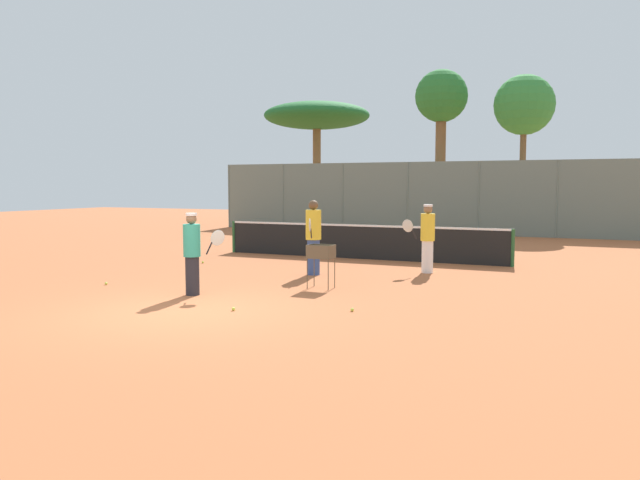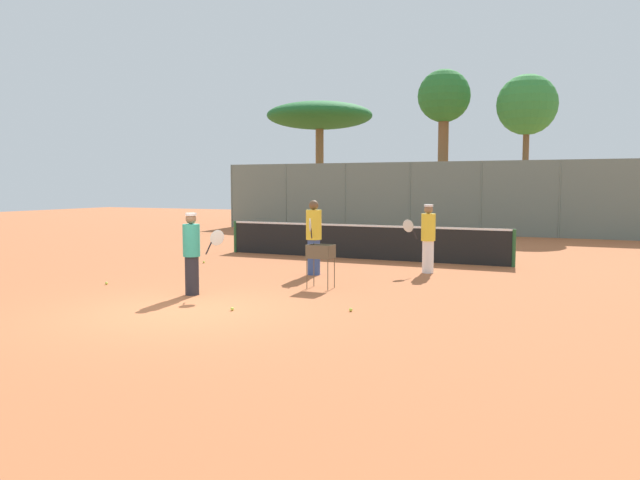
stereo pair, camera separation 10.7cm
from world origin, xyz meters
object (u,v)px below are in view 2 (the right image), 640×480
player_yellow_shirt (314,237)px  parked_car (415,214)px  tennis_net (361,241)px  ball_cart (321,255)px  player_white_outfit (192,253)px  player_red_cap (428,238)px

player_yellow_shirt → parked_car: (-2.97, 19.29, -0.32)m
tennis_net → player_yellow_shirt: size_ratio=4.86×
tennis_net → ball_cart: size_ratio=9.52×
player_white_outfit → player_red_cap: size_ratio=0.96×
tennis_net → player_red_cap: player_red_cap is taller
ball_cart → parked_car: (-4.02, 21.12, -0.08)m
tennis_net → player_white_outfit: (-0.89, -7.43, 0.34)m
player_red_cap → player_yellow_shirt: (-2.56, -1.58, 0.05)m
tennis_net → player_red_cap: bearing=-38.3°
player_white_outfit → player_yellow_shirt: (1.05, 3.71, 0.09)m
player_white_outfit → player_red_cap: bearing=29.4°
tennis_net → player_white_outfit: size_ratio=5.41×
tennis_net → player_yellow_shirt: bearing=-87.6°
parked_car → tennis_net: bearing=-79.7°
player_white_outfit → ball_cart: player_white_outfit is taller
parked_car → player_red_cap: bearing=-72.7°
player_white_outfit → ball_cart: bearing=15.6°
tennis_net → ball_cart: (1.20, -5.54, 0.19)m
player_yellow_shirt → parked_car: 19.52m
tennis_net → ball_cart: bearing=-77.8°
player_white_outfit → player_yellow_shirt: player_yellow_shirt is taller
player_white_outfit → ball_cart: 2.82m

